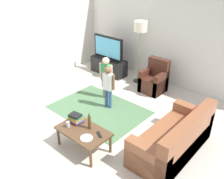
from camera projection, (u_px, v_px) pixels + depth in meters
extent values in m
plane|color=beige|center=(94.00, 125.00, 5.33)|extent=(7.80, 7.80, 0.00)
cube|color=silver|center=(170.00, 37.00, 6.69)|extent=(6.00, 0.12, 2.70)
cube|color=silver|center=(13.00, 39.00, 6.48)|extent=(0.12, 6.00, 2.70)
cube|color=#4C724C|center=(99.00, 109.00, 5.90)|extent=(2.20, 1.60, 0.01)
cube|color=black|center=(109.00, 66.00, 7.72)|extent=(1.20, 0.44, 0.50)
cube|color=black|center=(108.00, 71.00, 7.75)|extent=(1.10, 0.32, 0.03)
cube|color=black|center=(108.00, 58.00, 7.58)|extent=(0.44, 0.28, 0.03)
cube|color=black|center=(108.00, 47.00, 7.42)|extent=(1.10, 0.07, 0.68)
cube|color=#59B2D8|center=(107.00, 48.00, 7.39)|extent=(1.00, 0.01, 0.58)
cube|color=brown|center=(171.00, 142.00, 4.51)|extent=(0.80, 1.80, 0.42)
cube|color=brown|center=(188.00, 139.00, 4.23)|extent=(0.20, 1.80, 0.86)
cube|color=brown|center=(147.00, 162.00, 3.94)|extent=(0.80, 0.20, 0.60)
cube|color=brown|center=(191.00, 120.00, 5.00)|extent=(0.80, 0.20, 0.60)
cube|color=#B22823|center=(195.00, 117.00, 4.62)|extent=(0.10, 0.32, 0.32)
cube|color=#472319|center=(153.00, 84.00, 6.64)|extent=(0.60, 0.60, 0.42)
cube|color=#472319|center=(158.00, 74.00, 6.68)|extent=(0.60, 0.16, 0.90)
cube|color=#472319|center=(146.00, 79.00, 6.74)|extent=(0.12, 0.60, 0.60)
cube|color=#472319|center=(161.00, 84.00, 6.46)|extent=(0.12, 0.60, 0.60)
cylinder|color=#262626|center=(138.00, 81.00, 7.31)|extent=(0.28, 0.28, 0.02)
cylinder|color=#99844C|center=(139.00, 57.00, 6.96)|extent=(0.03, 0.03, 1.50)
cylinder|color=silver|center=(141.00, 26.00, 6.55)|extent=(0.36, 0.36, 0.28)
cylinder|color=gray|center=(104.00, 88.00, 6.34)|extent=(0.08, 0.08, 0.51)
cylinder|color=gray|center=(108.00, 89.00, 6.28)|extent=(0.08, 0.08, 0.51)
cube|color=#338C4C|center=(106.00, 72.00, 6.10)|extent=(0.26, 0.17, 0.43)
sphere|color=beige|center=(106.00, 61.00, 5.95)|extent=(0.18, 0.18, 0.18)
cylinder|color=beige|center=(101.00, 70.00, 6.16)|extent=(0.07, 0.07, 0.39)
cylinder|color=beige|center=(111.00, 73.00, 6.01)|extent=(0.07, 0.07, 0.39)
cylinder|color=#33598C|center=(106.00, 98.00, 5.92)|extent=(0.08, 0.08, 0.48)
cylinder|color=#33598C|center=(110.00, 99.00, 5.87)|extent=(0.08, 0.08, 0.48)
cube|color=white|center=(108.00, 82.00, 5.69)|extent=(0.25, 0.16, 0.41)
sphere|color=brown|center=(108.00, 70.00, 5.55)|extent=(0.17, 0.17, 0.17)
cylinder|color=brown|center=(103.00, 79.00, 5.75)|extent=(0.06, 0.06, 0.37)
cylinder|color=brown|center=(113.00, 82.00, 5.61)|extent=(0.06, 0.06, 0.37)
cube|color=#513823|center=(83.00, 131.00, 4.49)|extent=(1.00, 0.60, 0.04)
cylinder|color=#513823|center=(58.00, 136.00, 4.69)|extent=(0.05, 0.05, 0.38)
cylinder|color=#513823|center=(91.00, 158.00, 4.16)|extent=(0.05, 0.05, 0.38)
cylinder|color=#513823|center=(78.00, 125.00, 5.02)|extent=(0.05, 0.05, 0.38)
cylinder|color=#513823|center=(110.00, 144.00, 4.49)|extent=(0.05, 0.05, 0.38)
cube|color=red|center=(76.00, 121.00, 4.73)|extent=(0.25, 0.19, 0.03)
cube|color=#334CA5|center=(76.00, 120.00, 4.70)|extent=(0.25, 0.21, 0.03)
cube|color=orange|center=(76.00, 119.00, 4.69)|extent=(0.24, 0.21, 0.04)
cube|color=#388C4C|center=(75.00, 117.00, 4.67)|extent=(0.25, 0.17, 0.03)
cube|color=black|center=(75.00, 115.00, 4.66)|extent=(0.24, 0.20, 0.04)
cylinder|color=#4C3319|center=(89.00, 122.00, 4.47)|extent=(0.06, 0.06, 0.27)
cylinder|color=#4C3319|center=(89.00, 115.00, 4.40)|extent=(0.02, 0.02, 0.06)
cube|color=black|center=(99.00, 134.00, 4.36)|extent=(0.17, 0.12, 0.02)
cylinder|color=silver|center=(68.00, 124.00, 4.54)|extent=(0.07, 0.07, 0.12)
cylinder|color=white|center=(86.00, 138.00, 4.27)|extent=(0.22, 0.22, 0.02)
cube|color=silver|center=(87.00, 138.00, 4.25)|extent=(0.12, 0.11, 0.01)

